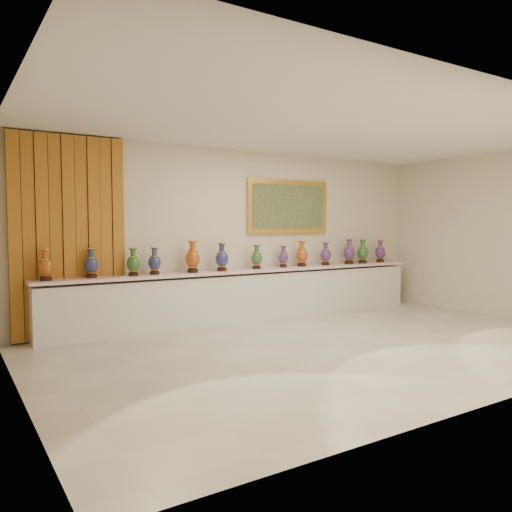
{
  "coord_description": "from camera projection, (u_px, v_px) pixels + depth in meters",
  "views": [
    {
      "loc": [
        -4.6,
        -5.19,
        1.67
      ],
      "look_at": [
        -0.26,
        1.7,
        1.17
      ],
      "focal_mm": 35.0,
      "sensor_mm": 36.0,
      "label": 1
    }
  ],
  "objects": [
    {
      "name": "vase_5",
      "position": [
        222.0,
        258.0,
        8.41
      ],
      "size": [
        0.24,
        0.24,
        0.47
      ],
      "rotation": [
        0.0,
        0.0,
        -0.09
      ],
      "color": "black",
      "rests_on": "counter"
    },
    {
      "name": "vase_12",
      "position": [
        380.0,
        252.0,
        10.44
      ],
      "size": [
        0.23,
        0.23,
        0.47
      ],
      "rotation": [
        0.0,
        0.0,
        -0.05
      ],
      "color": "black",
      "rests_on": "counter"
    },
    {
      "name": "vase_0",
      "position": [
        46.0,
        266.0,
        6.93
      ],
      "size": [
        0.26,
        0.26,
        0.45
      ],
      "rotation": [
        0.0,
        0.0,
        -0.32
      ],
      "color": "black",
      "rests_on": "counter"
    },
    {
      "name": "vase_8",
      "position": [
        302.0,
        255.0,
        9.37
      ],
      "size": [
        0.28,
        0.28,
        0.48
      ],
      "rotation": [
        0.0,
        0.0,
        0.34
      ],
      "color": "black",
      "rests_on": "counter"
    },
    {
      "name": "room",
      "position": [
        112.0,
        231.0,
        7.62
      ],
      "size": [
        8.0,
        8.0,
        8.0
      ],
      "color": "beige",
      "rests_on": "ground"
    },
    {
      "name": "vase_9",
      "position": [
        326.0,
        255.0,
        9.63
      ],
      "size": [
        0.24,
        0.24,
        0.44
      ],
      "rotation": [
        0.0,
        0.0,
        -0.16
      ],
      "color": "black",
      "rests_on": "counter"
    },
    {
      "name": "label_card",
      "position": [
        125.0,
        277.0,
        7.45
      ],
      "size": [
        0.1,
        0.06,
        0.0
      ],
      "primitive_type": "cube",
      "color": "white",
      "rests_on": "counter"
    },
    {
      "name": "ground",
      "position": [
        337.0,
        345.0,
        6.93
      ],
      "size": [
        8.0,
        8.0,
        0.0
      ],
      "primitive_type": "plane",
      "color": "beige",
      "rests_on": "ground"
    },
    {
      "name": "counter",
      "position": [
        251.0,
        295.0,
        8.82
      ],
      "size": [
        7.28,
        0.48,
        0.9
      ],
      "color": "white",
      "rests_on": "ground"
    },
    {
      "name": "vase_11",
      "position": [
        363.0,
        252.0,
        10.14
      ],
      "size": [
        0.23,
        0.23,
        0.49
      ],
      "rotation": [
        0.0,
        0.0,
        -0.03
      ],
      "color": "black",
      "rests_on": "counter"
    },
    {
      "name": "vase_4",
      "position": [
        193.0,
        258.0,
        8.13
      ],
      "size": [
        0.32,
        0.32,
        0.52
      ],
      "rotation": [
        0.0,
        0.0,
        0.39
      ],
      "color": "black",
      "rests_on": "counter"
    },
    {
      "name": "vase_3",
      "position": [
        155.0,
        262.0,
        7.81
      ],
      "size": [
        0.21,
        0.21,
        0.43
      ],
      "rotation": [
        0.0,
        0.0,
        -0.03
      ],
      "color": "black",
      "rests_on": "counter"
    },
    {
      "name": "vase_10",
      "position": [
        349.0,
        253.0,
        9.96
      ],
      "size": [
        0.25,
        0.25,
        0.5
      ],
      "rotation": [
        0.0,
        0.0,
        -0.06
      ],
      "color": "black",
      "rests_on": "counter"
    },
    {
      "name": "vase_2",
      "position": [
        133.0,
        263.0,
        7.61
      ],
      "size": [
        0.26,
        0.26,
        0.43
      ],
      "rotation": [
        0.0,
        0.0,
        -0.36
      ],
      "color": "black",
      "rests_on": "counter"
    },
    {
      "name": "vase_1",
      "position": [
        91.0,
        264.0,
        7.33
      ],
      "size": [
        0.26,
        0.26,
        0.44
      ],
      "rotation": [
        0.0,
        0.0,
        0.36
      ],
      "color": "black",
      "rests_on": "counter"
    },
    {
      "name": "vase_6",
      "position": [
        257.0,
        258.0,
        8.82
      ],
      "size": [
        0.25,
        0.25,
        0.43
      ],
      "rotation": [
        0.0,
        0.0,
        0.3
      ],
      "color": "black",
      "rests_on": "counter"
    },
    {
      "name": "vase_7",
      "position": [
        283.0,
        257.0,
        9.18
      ],
      "size": [
        0.21,
        0.21,
        0.4
      ],
      "rotation": [
        0.0,
        0.0,
        -0.15
      ],
      "color": "black",
      "rests_on": "counter"
    }
  ]
}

